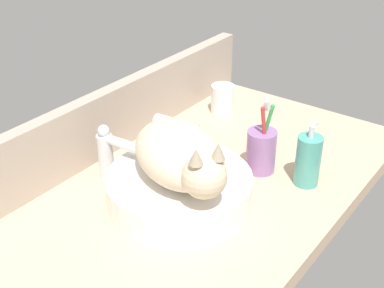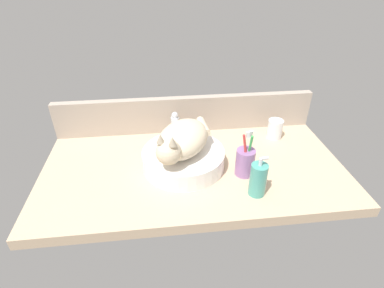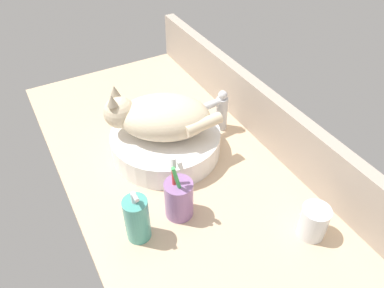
{
  "view_description": "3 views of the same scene",
  "coord_description": "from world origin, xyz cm",
  "px_view_note": "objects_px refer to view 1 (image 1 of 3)",
  "views": [
    {
      "loc": [
        -78.28,
        -58.25,
        68.64
      ],
      "look_at": [
        1.9,
        0.89,
        11.82
      ],
      "focal_mm": 50.0,
      "sensor_mm": 36.0,
      "label": 1
    },
    {
      "loc": [
        -11.5,
        -93.36,
        69.86
      ],
      "look_at": [
        -0.03,
        4.5,
        7.08
      ],
      "focal_mm": 28.0,
      "sensor_mm": 36.0,
      "label": 2
    },
    {
      "loc": [
        71.15,
        -32.96,
        74.18
      ],
      "look_at": [
        5.19,
        3.6,
        8.11
      ],
      "focal_mm": 35.0,
      "sensor_mm": 36.0,
      "label": 3
    }
  ],
  "objects_px": {
    "sink_basin": "(180,190)",
    "soap_dispenser": "(308,160)",
    "cat": "(182,155)",
    "toothbrush_cup": "(261,150)",
    "faucet": "(109,151)",
    "water_glass": "(223,101)"
  },
  "relations": [
    {
      "from": "toothbrush_cup",
      "to": "water_glass",
      "type": "xyz_separation_m",
      "value": [
        0.2,
        0.24,
        -0.02
      ]
    },
    {
      "from": "sink_basin",
      "to": "soap_dispenser",
      "type": "xyz_separation_m",
      "value": [
        0.23,
        -0.18,
        0.03
      ]
    },
    {
      "from": "sink_basin",
      "to": "toothbrush_cup",
      "type": "height_order",
      "value": "toothbrush_cup"
    },
    {
      "from": "faucet",
      "to": "toothbrush_cup",
      "type": "height_order",
      "value": "toothbrush_cup"
    },
    {
      "from": "toothbrush_cup",
      "to": "sink_basin",
      "type": "bearing_deg",
      "value": 162.23
    },
    {
      "from": "water_glass",
      "to": "soap_dispenser",
      "type": "bearing_deg",
      "value": -118.09
    },
    {
      "from": "sink_basin",
      "to": "soap_dispenser",
      "type": "distance_m",
      "value": 0.3
    },
    {
      "from": "soap_dispenser",
      "to": "water_glass",
      "type": "xyz_separation_m",
      "value": [
        0.19,
        0.36,
        -0.02
      ]
    },
    {
      "from": "soap_dispenser",
      "to": "faucet",
      "type": "bearing_deg",
      "value": 123.8
    },
    {
      "from": "faucet",
      "to": "soap_dispenser",
      "type": "distance_m",
      "value": 0.45
    },
    {
      "from": "water_glass",
      "to": "faucet",
      "type": "bearing_deg",
      "value": 177.63
    },
    {
      "from": "sink_basin",
      "to": "cat",
      "type": "distance_m",
      "value": 0.09
    },
    {
      "from": "faucet",
      "to": "water_glass",
      "type": "height_order",
      "value": "faucet"
    },
    {
      "from": "soap_dispenser",
      "to": "cat",
      "type": "bearing_deg",
      "value": 144.52
    },
    {
      "from": "soap_dispenser",
      "to": "toothbrush_cup",
      "type": "height_order",
      "value": "toothbrush_cup"
    },
    {
      "from": "cat",
      "to": "water_glass",
      "type": "relative_size",
      "value": 3.55
    },
    {
      "from": "cat",
      "to": "soap_dispenser",
      "type": "bearing_deg",
      "value": -35.48
    },
    {
      "from": "sink_basin",
      "to": "faucet",
      "type": "relative_size",
      "value": 2.3
    },
    {
      "from": "faucet",
      "to": "soap_dispenser",
      "type": "height_order",
      "value": "soap_dispenser"
    },
    {
      "from": "cat",
      "to": "toothbrush_cup",
      "type": "bearing_deg",
      "value": -14.45
    },
    {
      "from": "faucet",
      "to": "soap_dispenser",
      "type": "xyz_separation_m",
      "value": [
        0.25,
        -0.37,
        -0.01
      ]
    },
    {
      "from": "cat",
      "to": "faucet",
      "type": "height_order",
      "value": "cat"
    }
  ]
}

